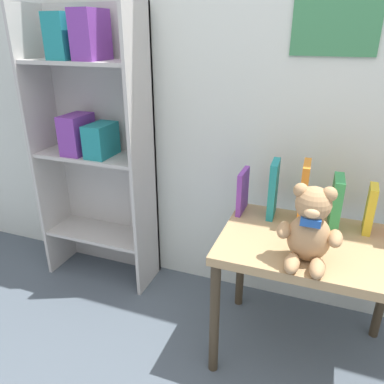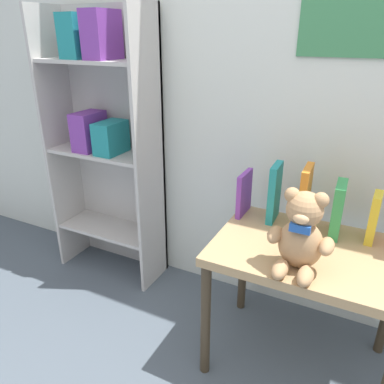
{
  "view_description": "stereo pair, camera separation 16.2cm",
  "coord_description": "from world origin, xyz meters",
  "px_view_note": "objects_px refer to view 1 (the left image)",
  "views": [
    {
      "loc": [
        0.19,
        -0.32,
        1.32
      ],
      "look_at": [
        -0.33,
        1.07,
        0.67
      ],
      "focal_mm": 35.0,
      "sensor_mm": 36.0,
      "label": 1
    },
    {
      "loc": [
        0.34,
        -0.26,
        1.32
      ],
      "look_at": [
        -0.33,
        1.07,
        0.67
      ],
      "focal_mm": 35.0,
      "sensor_mm": 36.0,
      "label": 2
    }
  ],
  "objects_px": {
    "book_standing_green": "(336,203)",
    "book_standing_yellow": "(370,209)",
    "book_standing_purple": "(243,191)",
    "book_standing_teal": "(273,189)",
    "bookshelf_side": "(94,134)",
    "display_table": "(311,258)",
    "teddy_bear": "(310,228)",
    "book_standing_orange": "(304,194)"
  },
  "relations": [
    {
      "from": "book_standing_green",
      "to": "bookshelf_side",
      "type": "bearing_deg",
      "value": 172.88
    },
    {
      "from": "bookshelf_side",
      "to": "book_standing_purple",
      "type": "relative_size",
      "value": 7.45
    },
    {
      "from": "display_table",
      "to": "book_standing_teal",
      "type": "distance_m",
      "value": 0.33
    },
    {
      "from": "display_table",
      "to": "bookshelf_side",
      "type": "bearing_deg",
      "value": 167.44
    },
    {
      "from": "book_standing_green",
      "to": "book_standing_orange",
      "type": "bearing_deg",
      "value": -179.41
    },
    {
      "from": "book_standing_green",
      "to": "display_table",
      "type": "bearing_deg",
      "value": -115.28
    },
    {
      "from": "book_standing_teal",
      "to": "book_standing_green",
      "type": "distance_m",
      "value": 0.26
    },
    {
      "from": "bookshelf_side",
      "to": "book_standing_orange",
      "type": "xyz_separation_m",
      "value": [
        1.07,
        -0.11,
        -0.13
      ]
    },
    {
      "from": "teddy_bear",
      "to": "book_standing_yellow",
      "type": "height_order",
      "value": "teddy_bear"
    },
    {
      "from": "book_standing_purple",
      "to": "display_table",
      "type": "bearing_deg",
      "value": -26.46
    },
    {
      "from": "book_standing_orange",
      "to": "book_standing_yellow",
      "type": "distance_m",
      "value": 0.26
    },
    {
      "from": "display_table",
      "to": "book_standing_yellow",
      "type": "relative_size",
      "value": 3.62
    },
    {
      "from": "bookshelf_side",
      "to": "book_standing_yellow",
      "type": "distance_m",
      "value": 1.35
    },
    {
      "from": "book_standing_teal",
      "to": "teddy_bear",
      "type": "bearing_deg",
      "value": -62.64
    },
    {
      "from": "teddy_bear",
      "to": "book_standing_green",
      "type": "bearing_deg",
      "value": 74.74
    },
    {
      "from": "book_standing_purple",
      "to": "book_standing_green",
      "type": "height_order",
      "value": "book_standing_green"
    },
    {
      "from": "teddy_bear",
      "to": "book_standing_green",
      "type": "height_order",
      "value": "teddy_bear"
    },
    {
      "from": "teddy_bear",
      "to": "book_standing_purple",
      "type": "distance_m",
      "value": 0.44
    },
    {
      "from": "book_standing_purple",
      "to": "book_standing_teal",
      "type": "relative_size",
      "value": 0.77
    },
    {
      "from": "book_standing_purple",
      "to": "book_standing_teal",
      "type": "distance_m",
      "value": 0.13
    },
    {
      "from": "display_table",
      "to": "book_standing_green",
      "type": "bearing_deg",
      "value": 67.1
    },
    {
      "from": "book_standing_teal",
      "to": "book_standing_orange",
      "type": "bearing_deg",
      "value": -11.54
    },
    {
      "from": "book_standing_orange",
      "to": "book_standing_green",
      "type": "height_order",
      "value": "book_standing_orange"
    },
    {
      "from": "bookshelf_side",
      "to": "teddy_bear",
      "type": "xyz_separation_m",
      "value": [
        1.12,
        -0.4,
        -0.13
      ]
    },
    {
      "from": "display_table",
      "to": "teddy_bear",
      "type": "relative_size",
      "value": 2.48
    },
    {
      "from": "book_standing_green",
      "to": "book_standing_yellow",
      "type": "height_order",
      "value": "book_standing_green"
    },
    {
      "from": "book_standing_purple",
      "to": "book_standing_orange",
      "type": "height_order",
      "value": "book_standing_orange"
    },
    {
      "from": "book_standing_teal",
      "to": "book_standing_yellow",
      "type": "xyz_separation_m",
      "value": [
        0.39,
        -0.0,
        -0.03
      ]
    },
    {
      "from": "bookshelf_side",
      "to": "book_standing_teal",
      "type": "relative_size",
      "value": 5.76
    },
    {
      "from": "book_standing_teal",
      "to": "book_standing_purple",
      "type": "bearing_deg",
      "value": 178.6
    },
    {
      "from": "book_standing_purple",
      "to": "book_standing_yellow",
      "type": "height_order",
      "value": "book_standing_yellow"
    },
    {
      "from": "bookshelf_side",
      "to": "display_table",
      "type": "distance_m",
      "value": 1.21
    },
    {
      "from": "display_table",
      "to": "teddy_bear",
      "type": "distance_m",
      "value": 0.25
    },
    {
      "from": "book_standing_teal",
      "to": "book_standing_green",
      "type": "height_order",
      "value": "book_standing_teal"
    },
    {
      "from": "display_table",
      "to": "teddy_bear",
      "type": "xyz_separation_m",
      "value": [
        -0.02,
        -0.15,
        0.21
      ]
    },
    {
      "from": "display_table",
      "to": "book_standing_orange",
      "type": "height_order",
      "value": "book_standing_orange"
    },
    {
      "from": "teddy_bear",
      "to": "book_standing_teal",
      "type": "relative_size",
      "value": 1.14
    },
    {
      "from": "bookshelf_side",
      "to": "book_standing_yellow",
      "type": "xyz_separation_m",
      "value": [
        1.33,
        -0.09,
        -0.16
      ]
    },
    {
      "from": "bookshelf_side",
      "to": "book_standing_purple",
      "type": "bearing_deg",
      "value": -6.07
    },
    {
      "from": "book_standing_purple",
      "to": "book_standing_yellow",
      "type": "xyz_separation_m",
      "value": [
        0.52,
        -0.0,
        0.0
      ]
    },
    {
      "from": "bookshelf_side",
      "to": "book_standing_green",
      "type": "bearing_deg",
      "value": -4.74
    },
    {
      "from": "book_standing_purple",
      "to": "teddy_bear",
      "type": "bearing_deg",
      "value": -44.77
    }
  ]
}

